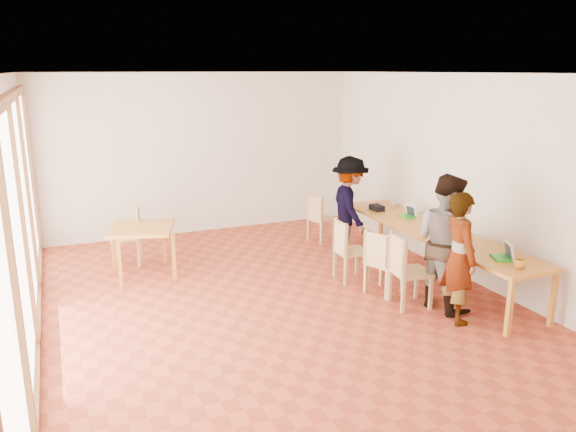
# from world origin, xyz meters

# --- Properties ---
(ground) EXTENTS (8.00, 8.00, 0.00)m
(ground) POSITION_xyz_m (0.00, 0.00, 0.00)
(ground) COLOR #AF472A
(ground) RESTS_ON ground
(wall_back) EXTENTS (6.00, 0.10, 3.00)m
(wall_back) POSITION_xyz_m (0.00, 4.00, 1.50)
(wall_back) COLOR silver
(wall_back) RESTS_ON ground
(wall_front) EXTENTS (6.00, 0.10, 3.00)m
(wall_front) POSITION_xyz_m (0.00, -4.00, 1.50)
(wall_front) COLOR silver
(wall_front) RESTS_ON ground
(wall_right) EXTENTS (0.10, 8.00, 3.00)m
(wall_right) POSITION_xyz_m (3.00, 0.00, 1.50)
(wall_right) COLOR silver
(wall_right) RESTS_ON ground
(window_wall) EXTENTS (0.10, 8.00, 3.00)m
(window_wall) POSITION_xyz_m (-2.96, 0.00, 1.50)
(window_wall) COLOR white
(window_wall) RESTS_ON ground
(ceiling) EXTENTS (6.00, 8.00, 0.04)m
(ceiling) POSITION_xyz_m (0.00, 0.00, 3.02)
(ceiling) COLOR white
(ceiling) RESTS_ON wall_back
(communal_table) EXTENTS (0.80, 4.00, 0.75)m
(communal_table) POSITION_xyz_m (2.50, 0.16, 0.70)
(communal_table) COLOR orange
(communal_table) RESTS_ON ground
(side_table) EXTENTS (0.90, 0.90, 0.75)m
(side_table) POSITION_xyz_m (-1.45, 1.99, 0.67)
(side_table) COLOR orange
(side_table) RESTS_ON ground
(chair_near) EXTENTS (0.51, 0.51, 0.52)m
(chair_near) POSITION_xyz_m (1.51, -0.57, 0.60)
(chair_near) COLOR tan
(chair_near) RESTS_ON ground
(chair_mid) EXTENTS (0.55, 0.55, 0.49)m
(chair_mid) POSITION_xyz_m (1.45, -0.10, 0.56)
(chair_mid) COLOR tan
(chair_mid) RESTS_ON ground
(chair_far) EXTENTS (0.45, 0.45, 0.49)m
(chair_far) POSITION_xyz_m (1.27, 0.56, 0.57)
(chair_far) COLOR tan
(chair_far) RESTS_ON ground
(chair_empty) EXTENTS (0.50, 0.50, 0.46)m
(chair_empty) POSITION_xyz_m (1.74, 2.48, 0.53)
(chair_empty) COLOR tan
(chair_empty) RESTS_ON ground
(chair_spare) EXTENTS (0.53, 0.53, 0.51)m
(chair_spare) POSITION_xyz_m (-1.52, 2.54, 0.59)
(chair_spare) COLOR tan
(chair_spare) RESTS_ON ground
(person_near) EXTENTS (0.49, 0.66, 1.64)m
(person_near) POSITION_xyz_m (1.89, -1.17, 0.82)
(person_near) COLOR gray
(person_near) RESTS_ON ground
(person_mid) EXTENTS (0.82, 0.97, 1.78)m
(person_mid) POSITION_xyz_m (1.99, -0.76, 0.89)
(person_mid) COLOR gray
(person_mid) RESTS_ON ground
(person_far) EXTENTS (0.83, 1.19, 1.68)m
(person_far) POSITION_xyz_m (1.87, 1.57, 0.84)
(person_far) COLOR gray
(person_far) RESTS_ON ground
(laptop_near) EXTENTS (0.31, 0.32, 0.22)m
(laptop_near) POSITION_xyz_m (2.51, -1.27, 0.81)
(laptop_near) COLOR green
(laptop_near) RESTS_ON communal_table
(laptop_mid) EXTENTS (0.27, 0.29, 0.20)m
(laptop_mid) POSITION_xyz_m (2.50, -0.47, 0.81)
(laptop_mid) COLOR green
(laptop_mid) RESTS_ON communal_table
(laptop_far) EXTENTS (0.24, 0.26, 0.20)m
(laptop_far) POSITION_xyz_m (2.61, 0.93, 0.80)
(laptop_far) COLOR green
(laptop_far) RESTS_ON communal_table
(yellow_mug) EXTENTS (0.16, 0.16, 0.11)m
(yellow_mug) POSITION_xyz_m (2.43, -1.60, 0.80)
(yellow_mug) COLOR #C47D1B
(yellow_mug) RESTS_ON communal_table
(green_bottle) EXTENTS (0.07, 0.07, 0.28)m
(green_bottle) POSITION_xyz_m (2.23, -0.54, 0.89)
(green_bottle) COLOR #16813E
(green_bottle) RESTS_ON communal_table
(clear_glass) EXTENTS (0.07, 0.07, 0.09)m
(clear_glass) POSITION_xyz_m (2.82, 1.71, 0.80)
(clear_glass) COLOR silver
(clear_glass) RESTS_ON communal_table
(condiment_cup) EXTENTS (0.08, 0.08, 0.06)m
(condiment_cup) POSITION_xyz_m (2.74, 0.31, 0.78)
(condiment_cup) COLOR white
(condiment_cup) RESTS_ON communal_table
(pink_phone) EXTENTS (0.05, 0.10, 0.01)m
(pink_phone) POSITION_xyz_m (2.41, -0.65, 0.76)
(pink_phone) COLOR #BA3A46
(pink_phone) RESTS_ON communal_table
(black_pouch) EXTENTS (0.16, 0.26, 0.09)m
(black_pouch) POSITION_xyz_m (2.37, 1.51, 0.80)
(black_pouch) COLOR black
(black_pouch) RESTS_ON communal_table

